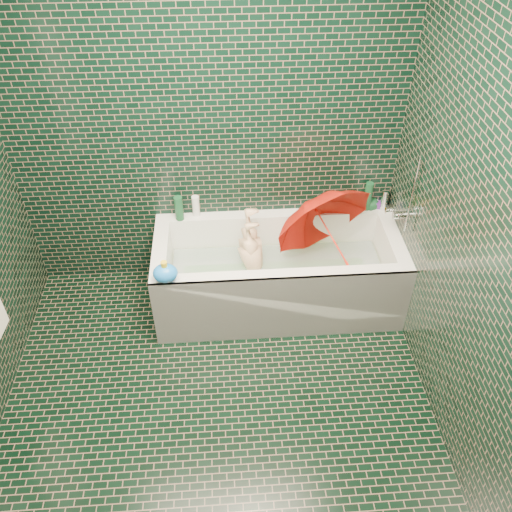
{
  "coord_description": "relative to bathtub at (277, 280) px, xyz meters",
  "views": [
    {
      "loc": [
        0.1,
        -1.81,
        2.86
      ],
      "look_at": [
        0.28,
        0.82,
        0.6
      ],
      "focal_mm": 38.0,
      "sensor_mm": 36.0,
      "label": 1
    }
  ],
  "objects": [
    {
      "name": "bottle_right_pump",
      "position": [
        0.8,
        0.34,
        0.42
      ],
      "size": [
        0.06,
        0.06,
        0.16
      ],
      "primitive_type": "cylinder",
      "rotation": [
        0.0,
        0.0,
        -0.34
      ],
      "color": "silver",
      "rests_on": "bathtub"
    },
    {
      "name": "bottle_right_tall",
      "position": [
        0.68,
        0.35,
        0.45
      ],
      "size": [
        0.07,
        0.07,
        0.22
      ],
      "primitive_type": "cylinder",
      "rotation": [
        0.0,
        0.0,
        -0.23
      ],
      "color": "#154A28",
      "rests_on": "bathtub"
    },
    {
      "name": "water",
      "position": [
        0.0,
        0.02,
        0.09
      ],
      "size": [
        1.48,
        0.53,
        0.0
      ],
      "primitive_type": "cube",
      "color": "silver",
      "rests_on": "bathtub"
    },
    {
      "name": "bathtub",
      "position": [
        0.0,
        0.0,
        0.0
      ],
      "size": [
        1.7,
        0.75,
        0.55
      ],
      "color": "white",
      "rests_on": "floor"
    },
    {
      "name": "wall_right",
      "position": [
        0.85,
        -1.01,
        1.04
      ],
      "size": [
        0.0,
        2.8,
        2.8
      ],
      "primitive_type": "plane",
      "rotation": [
        1.57,
        0.0,
        -1.57
      ],
      "color": "black",
      "rests_on": "floor"
    },
    {
      "name": "bottle_left_short",
      "position": [
        -0.56,
        0.36,
        0.42
      ],
      "size": [
        0.05,
        0.05,
        0.16
      ],
      "primitive_type": "cylinder",
      "rotation": [
        0.0,
        0.0,
        0.06
      ],
      "color": "white",
      "rests_on": "bathtub"
    },
    {
      "name": "bottle_left_tall",
      "position": [
        -0.68,
        0.32,
        0.43
      ],
      "size": [
        0.07,
        0.07,
        0.19
      ],
      "primitive_type": "cylinder",
      "rotation": [
        0.0,
        0.0,
        -0.09
      ],
      "color": "#154A28",
      "rests_on": "bathtub"
    },
    {
      "name": "floor",
      "position": [
        -0.45,
        -1.01,
        -0.21
      ],
      "size": [
        2.8,
        2.8,
        0.0
      ],
      "primitive_type": "plane",
      "color": "black",
      "rests_on": "ground"
    },
    {
      "name": "faucet",
      "position": [
        0.81,
        0.01,
        0.56
      ],
      "size": [
        0.18,
        0.19,
        0.55
      ],
      "color": "silver",
      "rests_on": "wall_right"
    },
    {
      "name": "soap_bottle_a",
      "position": [
        0.76,
        0.36,
        0.34
      ],
      "size": [
        0.14,
        0.14,
        0.28
      ],
      "primitive_type": "imported",
      "rotation": [
        0.0,
        0.0,
        0.39
      ],
      "color": "white",
      "rests_on": "bathtub"
    },
    {
      "name": "rubber_duck",
      "position": [
        0.63,
        0.34,
        0.38
      ],
      "size": [
        0.11,
        0.08,
        0.09
      ],
      "rotation": [
        0.0,
        0.0,
        0.16
      ],
      "color": "yellow",
      "rests_on": "bathtub"
    },
    {
      "name": "bath_toy",
      "position": [
        -0.74,
        -0.32,
        0.41
      ],
      "size": [
        0.16,
        0.14,
        0.15
      ],
      "rotation": [
        0.0,
        0.0,
        -0.06
      ],
      "color": "#1A79EF",
      "rests_on": "bathtub"
    },
    {
      "name": "soap_bottle_c",
      "position": [
        0.74,
        0.34,
        0.34
      ],
      "size": [
        0.17,
        0.17,
        0.17
      ],
      "primitive_type": "imported",
      "rotation": [
        0.0,
        0.0,
        0.38
      ],
      "color": "#154A28",
      "rests_on": "bathtub"
    },
    {
      "name": "child",
      "position": [
        -0.16,
        0.05,
        0.1
      ],
      "size": [
        0.89,
        0.41,
        0.25
      ],
      "primitive_type": "imported",
      "rotation": [
        -1.52,
        0.0,
        -1.7
      ],
      "color": "beige",
      "rests_on": "bathtub"
    },
    {
      "name": "umbrella",
      "position": [
        0.36,
        0.01,
        0.37
      ],
      "size": [
        0.97,
        1.06,
        1.02
      ],
      "primitive_type": "imported",
      "rotation": [
        0.47,
        -0.3,
        0.28
      ],
      "color": "red",
      "rests_on": "bathtub"
    },
    {
      "name": "bath_mat",
      "position": [
        0.0,
        0.02,
        -0.06
      ],
      "size": [
        1.35,
        0.47,
        0.01
      ],
      "primitive_type": "cube",
      "color": "#4EC026",
      "rests_on": "bathtub"
    },
    {
      "name": "soap_bottle_b",
      "position": [
        0.76,
        0.34,
        0.34
      ],
      "size": [
        0.12,
        0.12,
        0.19
      ],
      "primitive_type": "imported",
      "rotation": [
        0.0,
        0.0,
        -0.39
      ],
      "color": "#511F77",
      "rests_on": "bathtub"
    },
    {
      "name": "wall_back",
      "position": [
        -0.45,
        0.39,
        1.04
      ],
      "size": [
        2.8,
        0.0,
        2.8
      ],
      "primitive_type": "plane",
      "rotation": [
        1.57,
        0.0,
        0.0
      ],
      "color": "black",
      "rests_on": "floor"
    }
  ]
}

